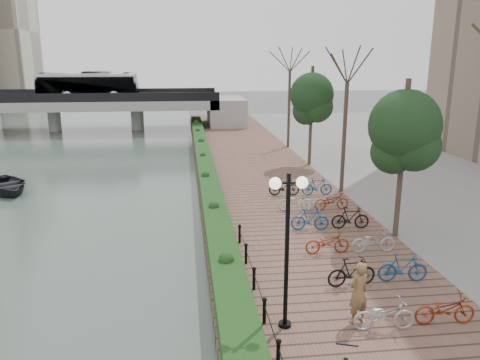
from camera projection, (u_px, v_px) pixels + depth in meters
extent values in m
cube|color=brown|center=(267.00, 190.00, 27.48)|extent=(8.00, 75.00, 0.50)
cube|color=#163714|center=(207.00, 173.00, 29.37)|extent=(1.10, 56.00, 0.60)
cylinder|color=black|center=(278.00, 355.00, 11.17)|extent=(0.10, 0.10, 0.70)
cylinder|color=black|center=(264.00, 312.00, 13.10)|extent=(0.10, 0.10, 0.70)
cylinder|color=black|center=(254.00, 279.00, 15.02)|extent=(0.10, 0.10, 0.70)
cylinder|color=black|center=(246.00, 255.00, 16.94)|extent=(0.10, 0.10, 0.70)
cylinder|color=black|center=(240.00, 235.00, 18.87)|extent=(0.10, 0.10, 0.70)
cylinder|color=black|center=(287.00, 253.00, 12.49)|extent=(0.12, 0.12, 4.38)
cylinder|color=black|center=(289.00, 183.00, 12.01)|extent=(0.70, 0.06, 0.06)
sphere|color=white|center=(275.00, 183.00, 11.97)|extent=(0.32, 0.32, 0.32)
sphere|color=white|center=(302.00, 183.00, 12.05)|extent=(0.32, 0.32, 0.32)
imported|color=brown|center=(358.00, 293.00, 13.00)|extent=(0.78, 0.65, 1.83)
imported|color=#B2B2B7|center=(383.00, 313.00, 12.84)|extent=(0.60, 1.71, 0.90)
imported|color=black|center=(350.00, 270.00, 15.33)|extent=(0.47, 1.66, 1.00)
imported|color=maroon|center=(327.00, 242.00, 17.84)|extent=(0.60, 1.71, 0.90)
imported|color=navy|center=(309.00, 218.00, 20.33)|extent=(0.47, 1.66, 1.00)
imported|color=#B2B2B7|center=(296.00, 202.00, 22.85)|extent=(0.60, 1.71, 0.90)
imported|color=black|center=(285.00, 187.00, 25.33)|extent=(0.47, 1.66, 1.00)
imported|color=maroon|center=(445.00, 309.00, 13.05)|extent=(0.60, 1.71, 0.90)
imported|color=navy|center=(403.00, 268.00, 15.53)|extent=(0.47, 1.66, 1.00)
imported|color=#B2B2B7|center=(372.00, 240.00, 18.05)|extent=(0.60, 1.71, 0.90)
imported|color=black|center=(349.00, 217.00, 20.54)|extent=(0.47, 1.66, 1.00)
imported|color=maroon|center=(331.00, 201.00, 23.05)|extent=(0.60, 1.71, 0.90)
imported|color=navy|center=(317.00, 186.00, 25.54)|extent=(0.47, 1.66, 1.00)
cube|color=gray|center=(53.00, 104.00, 51.11)|extent=(36.00, 8.00, 1.00)
cube|color=black|center=(42.00, 98.00, 47.12)|extent=(36.00, 0.15, 0.90)
cube|color=black|center=(61.00, 93.00, 54.62)|extent=(36.00, 0.15, 0.90)
cylinder|color=gray|center=(54.00, 120.00, 51.54)|extent=(1.40, 1.40, 2.50)
cylinder|color=gray|center=(137.00, 119.00, 52.56)|extent=(1.40, 1.40, 2.50)
imported|color=white|center=(88.00, 85.00, 51.05)|extent=(2.52, 10.77, 3.00)
imported|color=black|center=(5.00, 185.00, 27.80)|extent=(5.14, 5.49, 0.93)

